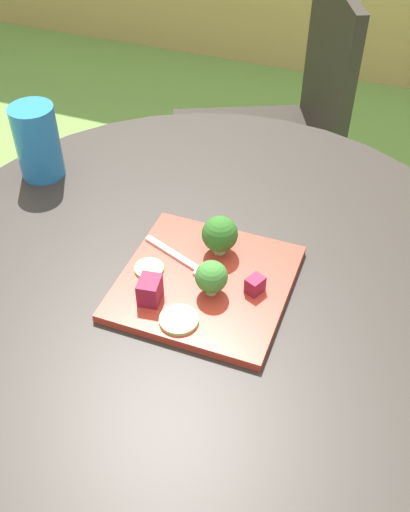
{
  "coord_description": "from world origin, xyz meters",
  "views": [
    {
      "loc": [
        0.24,
        -0.64,
        1.41
      ],
      "look_at": [
        0.01,
        -0.02,
        0.8
      ],
      "focal_mm": 42.44,
      "sensor_mm": 36.0,
      "label": 1
    }
  ],
  "objects_px": {
    "fork": "(190,264)",
    "patio_chair": "(283,120)",
    "drinking_glass": "(38,145)",
    "salad_plate": "(205,283)"
  },
  "relations": [
    {
      "from": "patio_chair",
      "to": "drinking_glass",
      "type": "distance_m",
      "value": 0.84
    },
    {
      "from": "drinking_glass",
      "to": "patio_chair",
      "type": "bearing_deg",
      "value": 69.11
    },
    {
      "from": "salad_plate",
      "to": "fork",
      "type": "xyz_separation_m",
      "value": [
        -0.03,
        0.02,
        0.01
      ]
    },
    {
      "from": "drinking_glass",
      "to": "salad_plate",
      "type": "bearing_deg",
      "value": -23.74
    },
    {
      "from": "fork",
      "to": "patio_chair",
      "type": "bearing_deg",
      "value": 94.54
    },
    {
      "from": "salad_plate",
      "to": "drinking_glass",
      "type": "xyz_separation_m",
      "value": [
        -0.39,
        0.17,
        0.05
      ]
    },
    {
      "from": "patio_chair",
      "to": "salad_plate",
      "type": "relative_size",
      "value": 3.63
    },
    {
      "from": "salad_plate",
      "to": "drinking_glass",
      "type": "relative_size",
      "value": 1.81
    },
    {
      "from": "patio_chair",
      "to": "fork",
      "type": "bearing_deg",
      "value": -85.46
    },
    {
      "from": "drinking_glass",
      "to": "fork",
      "type": "xyz_separation_m",
      "value": [
        0.35,
        -0.15,
        -0.04
      ]
    }
  ]
}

